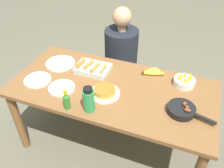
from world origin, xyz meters
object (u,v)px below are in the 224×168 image
skillet (182,110)px  hot_sauce_bottle (66,100)px  empty_plate_far_left (60,63)px  fruit_bowl_mango (184,81)px  banana_bunch (152,72)px  melon_tray (93,68)px  frittata_plate_center (105,92)px  water_bottle (89,100)px  person_figure (121,65)px  empty_plate_near_front (38,80)px  empty_plate_far_right (62,88)px

skillet → hot_sauce_bottle: (-0.80, -0.25, 0.05)m
empty_plate_far_left → fruit_bowl_mango: size_ratio=1.54×
fruit_bowl_mango → hot_sauce_bottle: (-0.77, -0.58, 0.04)m
banana_bunch → melon_tray: 0.52m
banana_bunch → hot_sauce_bottle: (-0.48, -0.64, 0.05)m
fruit_bowl_mango → frittata_plate_center: bearing=-148.7°
banana_bunch → empty_plate_far_left: banana_bunch is taller
empty_plate_far_left → water_bottle: bearing=-41.2°
empty_plate_far_left → person_figure: person_figure is taller
frittata_plate_center → empty_plate_near_front: size_ratio=1.08×
empty_plate_far_left → fruit_bowl_mango: (1.11, 0.10, 0.03)m
skillet → water_bottle: size_ratio=1.72×
empty_plate_near_front → hot_sauce_bottle: 0.45m
water_bottle → frittata_plate_center: bearing=78.4°
melon_tray → empty_plate_near_front: (-0.38, -0.29, -0.02)m
banana_bunch → empty_plate_near_front: bearing=-153.3°
person_figure → fruit_bowl_mango: bearing=-32.4°
banana_bunch → fruit_bowl_mango: size_ratio=1.17×
banana_bunch → water_bottle: 0.68m
fruit_bowl_mango → hot_sauce_bottle: bearing=-142.8°
empty_plate_near_front → melon_tray: bearing=37.8°
empty_plate_far_left → person_figure: 0.73m
skillet → frittata_plate_center: 0.60m
frittata_plate_center → water_bottle: size_ratio=1.21×
hot_sauce_bottle → skillet: bearing=17.2°
frittata_plate_center → hot_sauce_bottle: bearing=-129.9°
melon_tray → skillet: size_ratio=0.86×
empty_plate_near_front → empty_plate_far_left: same height
banana_bunch → empty_plate_far_right: bearing=-144.0°
empty_plate_near_front → hot_sauce_bottle: (0.40, -0.20, 0.07)m
empty_plate_near_front → person_figure: (0.46, 0.83, -0.27)m
empty_plate_far_left → hot_sauce_bottle: 0.60m
fruit_bowl_mango → empty_plate_near_front: bearing=-161.6°
empty_plate_far_right → water_bottle: (0.31, -0.13, 0.09)m
melon_tray → water_bottle: (0.18, -0.45, 0.06)m
melon_tray → skillet: bearing=-16.6°
empty_plate_near_front → empty_plate_far_right: bearing=-4.5°
empty_plate_far_left → water_bottle: water_bottle is taller
empty_plate_far_right → fruit_bowl_mango: bearing=23.8°
skillet → empty_plate_far_left: size_ratio=1.28×
hot_sauce_bottle → empty_plate_far_right: bearing=130.8°
empty_plate_near_front → empty_plate_far_right: 0.24m
water_bottle → hot_sauce_bottle: water_bottle is taller
banana_bunch → skillet: size_ratio=0.59×
frittata_plate_center → empty_plate_far_left: bearing=155.7°
melon_tray → fruit_bowl_mango: size_ratio=1.69×
hot_sauce_bottle → fruit_bowl_mango: bearing=37.2°
skillet → empty_plate_near_front: skillet is taller
empty_plate_near_front → hot_sauce_bottle: hot_sauce_bottle is taller
empty_plate_far_right → banana_bunch: bearing=36.0°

